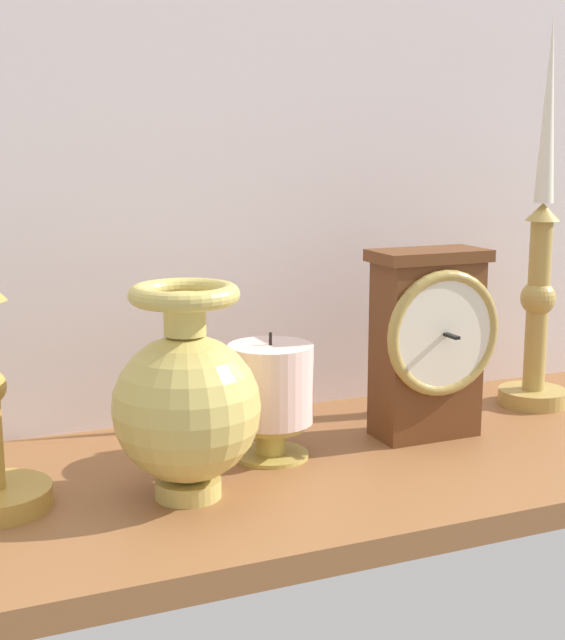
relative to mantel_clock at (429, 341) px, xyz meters
The scene contains 6 objects.
ground_plane 18.15cm from the mantel_clock, behind, with size 100.00×36.00×2.40cm, color brown.
back_wall 31.24cm from the mantel_clock, 130.15° to the left, with size 120.00×2.00×65.00cm, color silver.
mantel_clock is the anchor object (origin of this frame).
candlestick_tall_center 18.96cm from the mantel_clock, 16.09° to the left, with size 7.92×7.92×43.78cm.
brass_vase_bulbous 28.35cm from the mantel_clock, 168.11° to the right, with size 12.69×12.69×18.56cm.
pillar_candle_front 17.66cm from the mantel_clock, behind, with size 8.22×8.22×12.35cm.
Camera 1 is at (-35.58, -75.21, 30.21)cm, focal length 51.04 mm.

